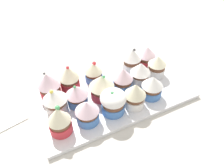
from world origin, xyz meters
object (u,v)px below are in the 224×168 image
cupcake_7 (102,86)px  cupcake_4 (152,86)px  cupcake_3 (135,95)px  cupcake_5 (55,100)px  cupcake_15 (147,55)px  cupcake_2 (113,102)px  cupcake_12 (69,77)px  cupcake_9 (141,73)px  cupcake_0 (59,120)px  cupcake_13 (94,72)px  baking_tray (112,93)px  cupcake_10 (157,66)px  cupcake_8 (122,78)px  cupcake_6 (77,94)px  cupcake_14 (132,59)px  cupcake_11 (49,85)px  cupcake_1 (87,112)px

cupcake_7 → cupcake_4: bearing=-24.6°
cupcake_3 → cupcake_5: 20.64cm
cupcake_15 → cupcake_4: bearing=-117.0°
cupcake_2 → cupcake_12: size_ratio=0.89×
cupcake_5 → cupcake_7: size_ratio=0.88×
cupcake_5 → cupcake_9: 25.26cm
cupcake_0 → cupcake_13: (14.34, 13.43, -0.76)cm
cupcake_15 → cupcake_13: bearing=179.0°
cupcake_0 → cupcake_2: bearing=-0.2°
cupcake_4 → cupcake_12: size_ratio=0.85×
cupcake_2 → cupcake_3: size_ratio=0.96×
baking_tray → cupcake_10: size_ratio=6.30×
cupcake_4 → cupcake_8: size_ratio=0.96×
cupcake_6 → cupcake_0: bearing=-134.2°
cupcake_2 → cupcake_8: same height
baking_tray → cupcake_14: cupcake_14 is taller
cupcake_11 → cupcake_14: cupcake_11 is taller
cupcake_2 → cupcake_11: bearing=135.5°
cupcake_7 → cupcake_11: size_ratio=0.98×
baking_tray → cupcake_1: 12.79cm
baking_tray → cupcake_0: size_ratio=5.30×
cupcake_2 → cupcake_4: 12.12cm
cupcake_4 → cupcake_12: bearing=145.6°
cupcake_3 → cupcake_12: size_ratio=0.93×
cupcake_8 → cupcake_15: 13.66cm
cupcake_8 → cupcake_13: bearing=133.5°
cupcake_1 → cupcake_12: 13.56cm
cupcake_10 → cupcake_15: cupcake_10 is taller
cupcake_9 → cupcake_15: (6.45, 6.84, -0.22)cm
cupcake_11 → cupcake_15: cupcake_11 is taller
cupcake_11 → cupcake_2: bearing=-44.5°
cupcake_12 → cupcake_7: bearing=-47.9°
cupcake_7 → cupcake_15: (19.06, 7.10, -0.53)cm
cupcake_2 → cupcake_8: 9.51cm
baking_tray → cupcake_7: cupcake_7 is taller
cupcake_1 → cupcake_4: 19.26cm
cupcake_2 → cupcake_12: cupcake_12 is taller
cupcake_14 → cupcake_1: bearing=-146.6°
cupcake_2 → cupcake_11: size_ratio=0.88×
cupcake_8 → cupcake_13: size_ratio=1.06×
cupcake_0 → cupcake_4: 26.17cm
baking_tray → cupcake_10: bearing=2.5°
cupcake_2 → cupcake_5: size_ratio=1.03×
cupcake_5 → cupcake_7: bearing=-5.1°
cupcake_1 → cupcake_13: cupcake_1 is taller
cupcake_10 → cupcake_15: size_ratio=1.03×
cupcake_13 → cupcake_14: size_ratio=0.90×
cupcake_12 → cupcake_10: bearing=-13.6°
cupcake_0 → cupcake_2: 14.06cm
cupcake_6 → cupcake_14: 21.71cm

